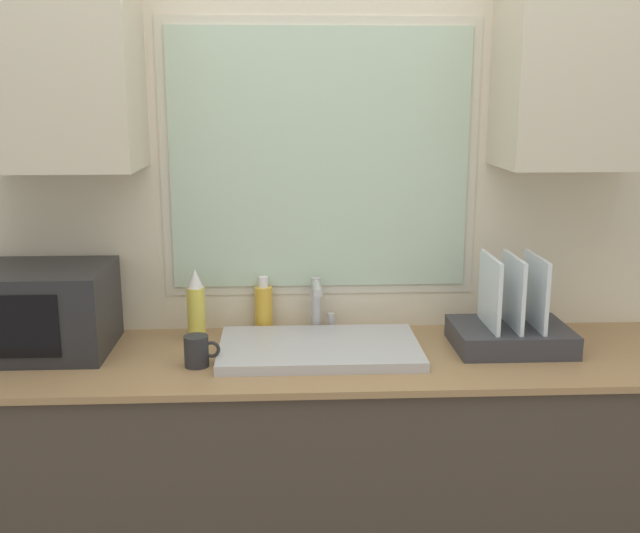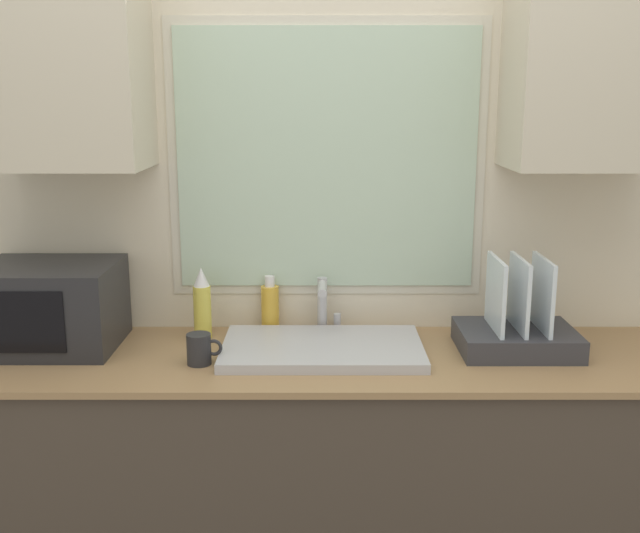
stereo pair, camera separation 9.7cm
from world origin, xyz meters
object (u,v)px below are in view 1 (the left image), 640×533
faucet (318,301)px  mug_near_sink (197,351)px  spray_bottle (196,306)px  soap_bottle (264,307)px  microwave (41,310)px  dish_rack (511,327)px

faucet → mug_near_sink: size_ratio=1.76×
spray_bottle → soap_bottle: (0.21, 0.08, -0.03)m
microwave → faucet: bearing=8.8°
microwave → spray_bottle: 0.47m
microwave → dish_rack: 1.44m
microwave → soap_bottle: (0.67, 0.17, -0.05)m
microwave → soap_bottle: size_ratio=2.23×
faucet → dish_rack: (0.59, -0.17, -0.04)m
spray_bottle → microwave: bearing=-169.1°
faucet → soap_bottle: bearing=168.8°
faucet → microwave: (-0.85, -0.13, 0.02)m
soap_bottle → dish_rack: bearing=-15.1°
spray_bottle → mug_near_sink: 0.26m
dish_rack → mug_near_sink: (-0.95, -0.12, -0.02)m
faucet → spray_bottle: bearing=-173.7°
microwave → soap_bottle: 0.69m
soap_bottle → mug_near_sink: size_ratio=1.79×
dish_rack → mug_near_sink: dish_rack is taller
soap_bottle → faucet: bearing=-11.2°
microwave → spray_bottle: microwave is taller
faucet → mug_near_sink: bearing=-141.3°
faucet → spray_bottle: spray_bottle is taller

